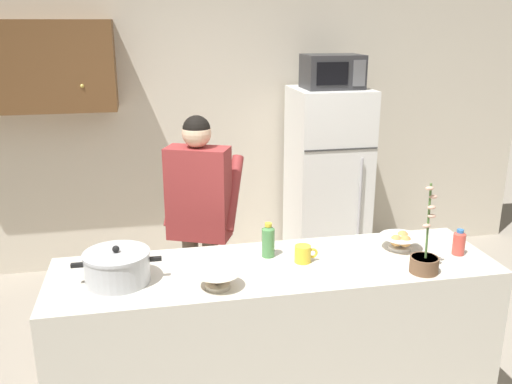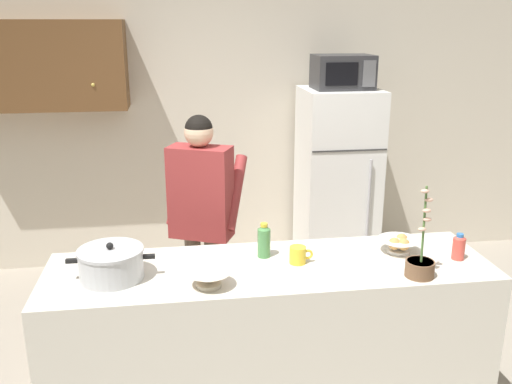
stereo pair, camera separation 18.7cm
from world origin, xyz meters
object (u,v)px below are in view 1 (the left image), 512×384
(empty_bowl, at_px, (218,279))
(potted_orchid, at_px, (425,260))
(refrigerator, at_px, (327,181))
(person_near_pot, at_px, (199,206))
(microwave, at_px, (332,72))
(bottle_mid_counter, at_px, (459,242))
(coffee_mug, at_px, (303,254))
(cooking_pot, at_px, (117,267))
(bread_bowl, at_px, (400,241))
(bottle_near_edge, at_px, (268,240))

(empty_bowl, bearing_deg, potted_orchid, -2.07)
(refrigerator, height_order, person_near_pot, refrigerator)
(microwave, relative_size, bottle_mid_counter, 3.20)
(microwave, bearing_deg, potted_orchid, -94.64)
(refrigerator, bearing_deg, coffee_mug, -112.35)
(cooking_pot, relative_size, bread_bowl, 1.88)
(microwave, distance_m, empty_bowl, 2.52)
(person_near_pot, bearing_deg, empty_bowl, -90.91)
(microwave, xyz_separation_m, bottle_near_edge, (-0.93, -1.70, -0.77))
(coffee_mug, relative_size, bottle_near_edge, 0.66)
(coffee_mug, distance_m, empty_bowl, 0.54)
(coffee_mug, bearing_deg, cooking_pot, -177.31)
(person_near_pot, xyz_separation_m, cooking_pot, (-0.50, -0.87, -0.00))
(microwave, height_order, bottle_mid_counter, microwave)
(coffee_mug, bearing_deg, microwave, 67.41)
(coffee_mug, xyz_separation_m, potted_orchid, (0.59, -0.25, 0.02))
(refrigerator, bearing_deg, microwave, -89.93)
(potted_orchid, bearing_deg, refrigerator, 85.41)
(microwave, xyz_separation_m, cooking_pot, (-1.74, -1.86, -0.78))
(coffee_mug, xyz_separation_m, empty_bowl, (-0.50, -0.21, -0.00))
(refrigerator, relative_size, empty_bowl, 7.27)
(cooking_pot, distance_m, potted_orchid, 1.59)
(cooking_pot, relative_size, coffee_mug, 3.40)
(empty_bowl, bearing_deg, cooking_pot, 161.26)
(microwave, relative_size, empty_bowl, 2.12)
(microwave, bearing_deg, bottle_mid_counter, -85.87)
(person_near_pot, height_order, bottle_mid_counter, person_near_pot)
(microwave, height_order, bread_bowl, microwave)
(potted_orchid, bearing_deg, microwave, 85.36)
(person_near_pot, height_order, coffee_mug, person_near_pot)
(person_near_pot, bearing_deg, microwave, 38.66)
(empty_bowl, height_order, bottle_mid_counter, bottle_mid_counter)
(person_near_pot, distance_m, potted_orchid, 1.52)
(person_near_pot, xyz_separation_m, empty_bowl, (-0.02, -1.03, -0.04))
(empty_bowl, xyz_separation_m, potted_orchid, (1.09, -0.04, 0.02))
(empty_bowl, distance_m, potted_orchid, 1.09)
(empty_bowl, relative_size, bottle_near_edge, 1.13)
(refrigerator, height_order, bread_bowl, refrigerator)
(empty_bowl, bearing_deg, refrigerator, 58.47)
(person_near_pot, relative_size, bottle_near_edge, 8.11)
(microwave, xyz_separation_m, empty_bowl, (-1.26, -2.02, -0.82))
(bottle_near_edge, relative_size, potted_orchid, 0.41)
(refrigerator, xyz_separation_m, bottle_near_edge, (-0.93, -1.72, 0.20))
(coffee_mug, relative_size, potted_orchid, 0.27)
(coffee_mug, relative_size, bottle_mid_counter, 0.87)
(person_near_pot, distance_m, empty_bowl, 1.03)
(coffee_mug, distance_m, bottle_mid_counter, 0.89)
(refrigerator, bearing_deg, cooking_pot, -132.81)
(refrigerator, distance_m, coffee_mug, 1.99)
(coffee_mug, height_order, bread_bowl, bread_bowl)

